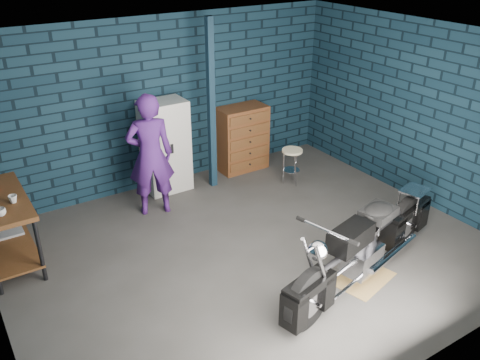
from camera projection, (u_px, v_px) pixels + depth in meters
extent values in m
plane|color=#444340|center=(251.00, 251.00, 6.69)|extent=(6.00, 6.00, 0.00)
cube|color=black|center=(164.00, 103.00, 7.98)|extent=(6.00, 0.02, 2.70)
cube|color=black|center=(419.00, 113.00, 7.54)|extent=(0.02, 5.00, 2.70)
cube|color=beige|center=(253.00, 43.00, 5.49)|extent=(6.00, 5.00, 0.02)
cube|color=#102535|center=(211.00, 107.00, 7.83)|extent=(0.10, 0.10, 2.70)
cube|color=brown|center=(7.00, 230.00, 6.29)|extent=(0.60, 1.40, 0.91)
cube|color=olive|center=(362.00, 278.00, 6.17)|extent=(0.85, 0.71, 0.01)
imported|color=#491D6F|center=(150.00, 155.00, 7.24)|extent=(0.76, 0.60, 1.82)
cube|color=#93959B|center=(9.00, 240.00, 6.71)|extent=(0.40, 0.28, 0.25)
cube|color=silver|center=(165.00, 147.00, 7.98)|extent=(0.69, 0.49, 1.48)
cube|color=brown|center=(242.00, 139.00, 8.76)|extent=(0.85, 0.47, 1.13)
imported|color=beige|center=(1.00, 212.00, 5.70)|extent=(0.14, 0.14, 0.09)
imported|color=beige|center=(13.00, 199.00, 5.97)|extent=(0.12, 0.12, 0.10)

